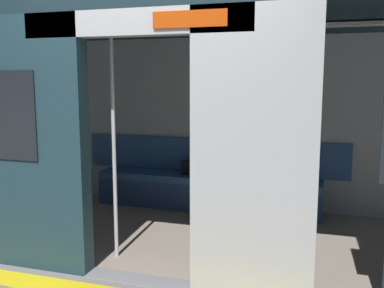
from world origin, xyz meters
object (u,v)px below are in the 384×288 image
object	(u,v)px
train_car	(176,94)
person_seated	(224,161)
bench_seat	(206,184)
handbag	(192,168)
grab_pole_door	(114,143)
book	(259,178)

from	to	relation	value
train_car	person_seated	distance (m)	1.28
bench_seat	person_seated	distance (m)	0.41
person_seated	handbag	size ratio (longest dim) A/B	4.50
person_seated	grab_pole_door	distance (m)	1.81
book	grab_pole_door	bearing A→B (deg)	88.44
train_car	book	xyz separation A→B (m)	(-0.74, -0.98, -1.06)
book	grab_pole_door	distance (m)	2.13
bench_seat	book	bearing A→B (deg)	-178.06
handbag	book	bearing A→B (deg)	177.36
bench_seat	handbag	bearing A→B (deg)	-17.49
train_car	handbag	size ratio (longest dim) A/B	24.62
handbag	grab_pole_door	size ratio (longest dim) A/B	0.12
bench_seat	book	size ratio (longest dim) A/B	13.11
person_seated	handbag	xyz separation A→B (m)	(0.45, -0.12, -0.14)
book	grab_pole_door	size ratio (longest dim) A/B	0.10
train_car	person_seated	world-z (taller)	train_car
handbag	grab_pole_door	world-z (taller)	grab_pole_door
handbag	grab_pole_door	distance (m)	1.85
handbag	bench_seat	bearing A→B (deg)	162.51
bench_seat	person_seated	size ratio (longest dim) A/B	2.47
handbag	train_car	bearing A→B (deg)	97.90
bench_seat	handbag	world-z (taller)	handbag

